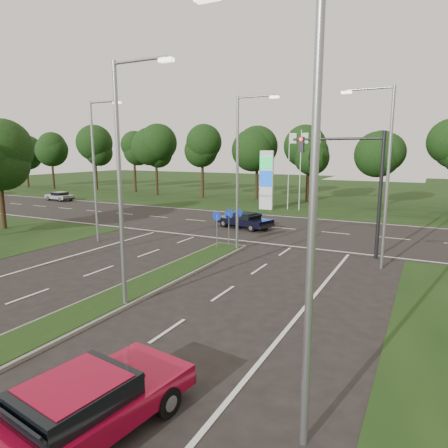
% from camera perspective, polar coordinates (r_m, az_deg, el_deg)
% --- Properties ---
extents(verge_far, '(160.00, 50.00, 0.02)m').
position_cam_1_polar(verge_far, '(61.46, 17.06, 4.35)').
color(verge_far, black).
rests_on(verge_far, ground).
extents(cross_road, '(160.00, 12.00, 0.02)m').
position_cam_1_polar(cross_road, '(31.72, 6.78, -0.48)').
color(cross_road, black).
rests_on(cross_road, ground).
extents(median_kerb, '(2.00, 26.00, 0.12)m').
position_cam_1_polar(median_kerb, '(15.40, -21.24, -12.70)').
color(median_kerb, slate).
rests_on(median_kerb, ground).
extents(streetlight_median_near, '(2.53, 0.22, 9.00)m').
position_cam_1_polar(streetlight_median_near, '(14.96, -14.17, 6.86)').
color(streetlight_median_near, gray).
rests_on(streetlight_median_near, ground).
extents(streetlight_median_far, '(2.53, 0.22, 9.00)m').
position_cam_1_polar(streetlight_median_far, '(23.41, 2.37, 8.29)').
color(streetlight_median_far, gray).
rests_on(streetlight_median_far, ground).
extents(streetlight_left_far, '(2.53, 0.22, 9.00)m').
position_cam_1_polar(streetlight_left_far, '(27.15, -17.81, 8.09)').
color(streetlight_left_far, gray).
rests_on(streetlight_left_far, ground).
extents(streetlight_right_far, '(2.53, 0.22, 9.00)m').
position_cam_1_polar(streetlight_right_far, '(21.32, 21.90, 7.37)').
color(streetlight_right_far, gray).
rests_on(streetlight_right_far, ground).
extents(streetlight_right_near, '(2.53, 0.22, 9.00)m').
position_cam_1_polar(streetlight_right_near, '(7.54, 11.15, 3.86)').
color(streetlight_right_near, gray).
rests_on(streetlight_right_near, ground).
extents(traffic_signal, '(5.10, 0.42, 7.00)m').
position_cam_1_polar(traffic_signal, '(23.52, 18.39, 6.75)').
color(traffic_signal, black).
rests_on(traffic_signal, ground).
extents(median_signs, '(1.16, 1.76, 2.38)m').
position_cam_1_polar(median_signs, '(24.55, 0.59, 0.49)').
color(median_signs, gray).
rests_on(median_signs, ground).
extents(gas_pylon, '(5.80, 1.26, 8.00)m').
position_cam_1_polar(gas_pylon, '(41.05, 6.38, 6.47)').
color(gas_pylon, silver).
rests_on(gas_pylon, ground).
extents(treeline_far, '(6.00, 6.00, 9.90)m').
position_cam_1_polar(treeline_far, '(46.41, 14.17, 11.16)').
color(treeline_far, black).
rests_on(treeline_far, ground).
extents(red_sedan, '(2.68, 5.19, 1.36)m').
position_cam_1_polar(red_sedan, '(9.44, -20.02, -23.54)').
color(red_sedan, maroon).
rests_on(red_sedan, ground).
extents(navy_sedan, '(4.75, 2.99, 1.22)m').
position_cam_1_polar(navy_sedan, '(31.08, 2.95, 0.58)').
color(navy_sedan, black).
rests_on(navy_sedan, ground).
extents(far_car_a, '(3.89, 2.03, 1.07)m').
position_cam_1_polar(far_car_a, '(52.50, -22.44, 3.71)').
color(far_car_a, '#9F9F9F').
rests_on(far_car_a, ground).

